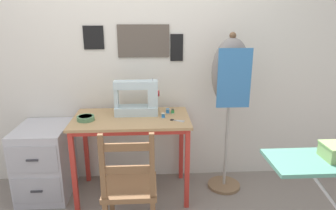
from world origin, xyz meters
name	(u,v)px	position (x,y,z in m)	size (l,w,h in m)	color
wall_back	(132,57)	(0.00, 0.65, 1.28)	(10.00, 0.07, 2.55)	silver
sewing_table	(132,128)	(0.00, 0.28, 0.68)	(1.05, 0.59, 0.78)	tan
sewing_machine	(139,99)	(0.07, 0.38, 0.93)	(0.41, 0.16, 0.34)	silver
fabric_bowl	(86,118)	(-0.39, 0.24, 0.80)	(0.15, 0.15, 0.04)	#56895B
scissors	(175,120)	(0.39, 0.19, 0.78)	(0.13, 0.09, 0.01)	silver
thread_spool_near_machine	(163,116)	(0.29, 0.27, 0.80)	(0.04, 0.04, 0.04)	#2875C1
thread_spool_mid_table	(168,111)	(0.34, 0.40, 0.80)	(0.04, 0.04, 0.04)	#2875C1
thread_spool_far_edge	(173,111)	(0.38, 0.39, 0.80)	(0.04, 0.04, 0.04)	green
wooden_chair	(130,188)	(0.01, -0.30, 0.42)	(0.40, 0.38, 0.91)	brown
filing_cabinet	(45,161)	(-0.83, 0.34, 0.34)	(0.45, 0.57, 0.68)	#B7B7BC
dress_form	(230,80)	(0.90, 0.35, 1.10)	(0.35, 0.32, 1.52)	#846647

